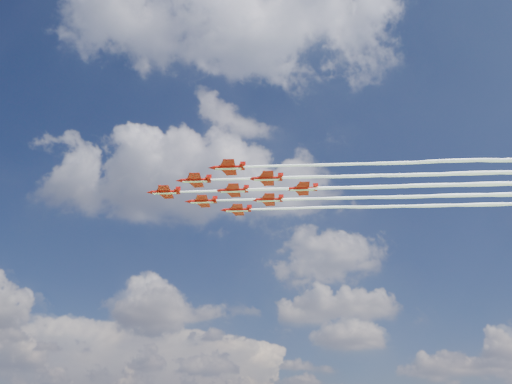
% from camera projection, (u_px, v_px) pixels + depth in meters
% --- Properties ---
extents(jet_lead, '(149.02, 11.29, 2.67)m').
position_uv_depth(jet_lead, '(394.00, 186.00, 152.22)').
color(jet_lead, '#B40F0A').
extents(jet_row2_port, '(149.02, 11.29, 2.67)m').
position_uv_depth(jet_row2_port, '(436.00, 174.00, 145.29)').
color(jet_row2_port, '#B40F0A').
extents(jet_row2_starb, '(149.02, 11.29, 2.67)m').
position_uv_depth(jet_row2_starb, '(424.00, 196.00, 158.13)').
color(jet_row2_starb, '#B40F0A').
extents(jet_row3_port, '(149.02, 11.29, 2.67)m').
position_uv_depth(jet_row3_port, '(483.00, 161.00, 138.36)').
color(jet_row3_port, '#B40F0A').
extents(jet_row3_centre, '(149.02, 11.29, 2.67)m').
position_uv_depth(jet_row3_centre, '(466.00, 185.00, 151.20)').
color(jet_row3_centre, '#B40F0A').
extents(jet_row3_starb, '(149.02, 11.29, 2.67)m').
position_uv_depth(jet_row3_starb, '(452.00, 205.00, 164.04)').
color(jet_row3_starb, '#B40F0A').
extents(jet_row4_port, '(149.02, 11.29, 2.67)m').
position_uv_depth(jet_row4_port, '(512.00, 172.00, 144.27)').
color(jet_row4_port, '#B40F0A').
extents(jet_row4_starb, '(149.02, 11.29, 2.67)m').
position_uv_depth(jet_row4_starb, '(493.00, 194.00, 157.11)').
color(jet_row4_starb, '#B40F0A').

